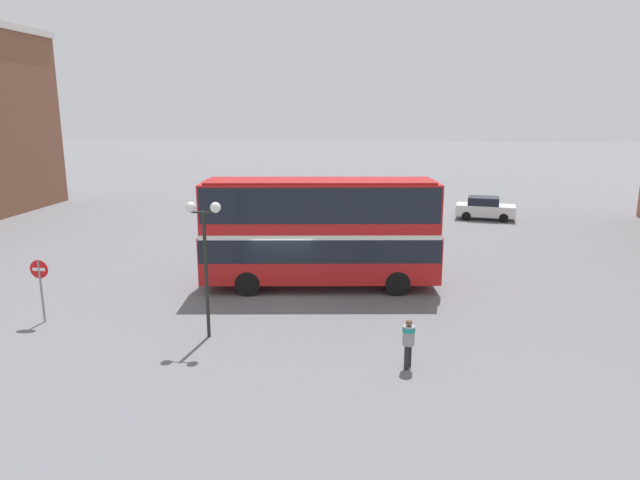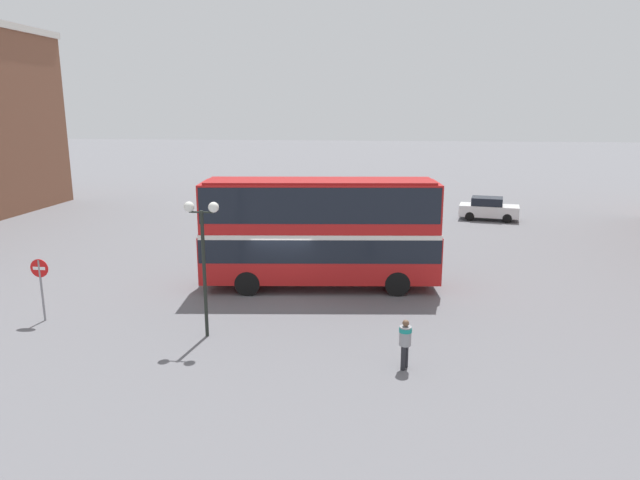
{
  "view_description": "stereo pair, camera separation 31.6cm",
  "coord_description": "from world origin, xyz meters",
  "px_view_note": "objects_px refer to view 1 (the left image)",
  "views": [
    {
      "loc": [
        3.96,
        -23.18,
        7.74
      ],
      "look_at": [
        1.43,
        0.87,
        2.16
      ],
      "focal_mm": 32.0,
      "sensor_mm": 36.0,
      "label": 1
    },
    {
      "loc": [
        4.27,
        -23.14,
        7.74
      ],
      "look_at": [
        1.43,
        0.87,
        2.16
      ],
      "focal_mm": 32.0,
      "sensor_mm": 36.0,
      "label": 2
    }
  ],
  "objects_px": {
    "pedestrian_foreground": "(408,338)",
    "street_lamp_twin_globe": "(204,235)",
    "no_entry_sign": "(40,280)",
    "double_decker_bus": "(320,227)",
    "parked_car_kerb_near": "(485,208)",
    "parked_car_kerb_far": "(280,211)"
  },
  "relations": [
    {
      "from": "street_lamp_twin_globe",
      "to": "parked_car_kerb_near",
      "type": "bearing_deg",
      "value": 60.05
    },
    {
      "from": "double_decker_bus",
      "to": "street_lamp_twin_globe",
      "type": "bearing_deg",
      "value": -124.83
    },
    {
      "from": "double_decker_bus",
      "to": "pedestrian_foreground",
      "type": "distance_m",
      "value": 8.68
    },
    {
      "from": "pedestrian_foreground",
      "to": "no_entry_sign",
      "type": "height_order",
      "value": "no_entry_sign"
    },
    {
      "from": "parked_car_kerb_near",
      "to": "street_lamp_twin_globe",
      "type": "xyz_separation_m",
      "value": [
        -13.31,
        -23.09,
        2.8
      ]
    },
    {
      "from": "double_decker_bus",
      "to": "no_entry_sign",
      "type": "distance_m",
      "value": 11.13
    },
    {
      "from": "parked_car_kerb_far",
      "to": "no_entry_sign",
      "type": "bearing_deg",
      "value": 79.65
    },
    {
      "from": "no_entry_sign",
      "to": "street_lamp_twin_globe",
      "type": "bearing_deg",
      "value": -6.52
    },
    {
      "from": "double_decker_bus",
      "to": "parked_car_kerb_far",
      "type": "relative_size",
      "value": 2.41
    },
    {
      "from": "pedestrian_foreground",
      "to": "parked_car_kerb_near",
      "type": "xyz_separation_m",
      "value": [
        6.54,
        24.85,
        -0.15
      ]
    },
    {
      "from": "pedestrian_foreground",
      "to": "parked_car_kerb_near",
      "type": "distance_m",
      "value": 25.69
    },
    {
      "from": "double_decker_bus",
      "to": "street_lamp_twin_globe",
      "type": "distance_m",
      "value": 6.87
    },
    {
      "from": "pedestrian_foreground",
      "to": "street_lamp_twin_globe",
      "type": "distance_m",
      "value": 7.47
    },
    {
      "from": "pedestrian_foreground",
      "to": "no_entry_sign",
      "type": "distance_m",
      "value": 13.52
    },
    {
      "from": "pedestrian_foreground",
      "to": "no_entry_sign",
      "type": "bearing_deg",
      "value": 12.4
    },
    {
      "from": "double_decker_bus",
      "to": "parked_car_kerb_near",
      "type": "distance_m",
      "value": 19.93
    },
    {
      "from": "double_decker_bus",
      "to": "no_entry_sign",
      "type": "bearing_deg",
      "value": -158.04
    },
    {
      "from": "double_decker_bus",
      "to": "parked_car_kerb_near",
      "type": "bearing_deg",
      "value": 53.25
    },
    {
      "from": "pedestrian_foreground",
      "to": "street_lamp_twin_globe",
      "type": "xyz_separation_m",
      "value": [
        -6.76,
        1.75,
        2.65
      ]
    },
    {
      "from": "no_entry_sign",
      "to": "pedestrian_foreground",
      "type": "bearing_deg",
      "value": -10.65
    },
    {
      "from": "parked_car_kerb_near",
      "to": "no_entry_sign",
      "type": "height_order",
      "value": "no_entry_sign"
    },
    {
      "from": "parked_car_kerb_far",
      "to": "street_lamp_twin_globe",
      "type": "bearing_deg",
      "value": 98.13
    }
  ]
}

